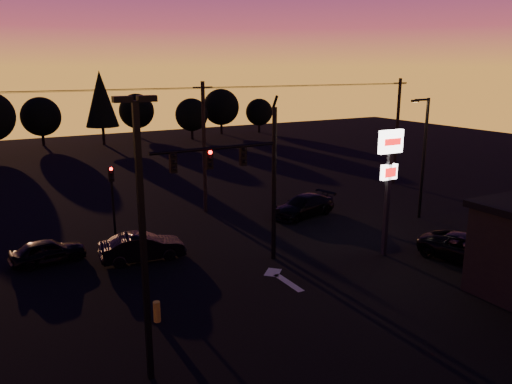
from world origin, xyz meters
TOP-DOWN VIEW (x-y plane):
  - ground at (0.00, 0.00)m, footprint 120.00×120.00m
  - lane_arrow at (0.50, 1.67)m, footprint 1.20×3.10m
  - traffic_signal_mast at (-0.10, 3.99)m, footprint 6.79×0.52m
  - secondary_signal at (-5.00, 11.49)m, footprint 0.30×0.31m
  - parking_lot_light at (-7.50, -3.00)m, footprint 1.25×0.30m
  - pylon_sign at (7.00, 1.50)m, footprint 1.50×0.28m
  - streetlight at (13.91, 5.50)m, footprint 1.55×0.35m
  - utility_pole_1 at (2.00, 14.00)m, footprint 1.40×0.26m
  - utility_pole_2 at (20.00, 14.00)m, footprint 1.40×0.26m
  - power_wires at (2.00, 14.00)m, footprint 36.00×1.22m
  - bollard at (-6.11, 0.49)m, footprint 0.29×0.29m
  - tree_3 at (-4.00, 52.00)m, footprint 4.95×4.95m
  - tree_4 at (3.00, 49.00)m, footprint 4.18×4.18m
  - tree_5 at (9.00, 54.00)m, footprint 4.95×4.95m
  - tree_6 at (15.00, 48.00)m, footprint 4.54×4.54m
  - tree_7 at (21.00, 51.00)m, footprint 5.36×5.36m
  - tree_8 at (27.00, 50.00)m, footprint 4.12×4.12m
  - car_left at (-9.02, 9.25)m, footprint 3.87×1.82m
  - car_mid at (-4.62, 7.22)m, footprint 4.52×1.99m
  - car_right at (7.37, 9.67)m, footprint 5.22×2.97m
  - suv_parked at (10.13, -1.47)m, footprint 3.48×5.52m

SIDE VIEW (x-z plane):
  - ground at x=0.00m, z-range 0.00..0.00m
  - lane_arrow at x=0.50m, z-range 0.00..0.01m
  - bollard at x=-6.11m, z-range 0.00..0.86m
  - car_left at x=-9.02m, z-range 0.00..1.28m
  - suv_parked at x=10.13m, z-range 0.00..1.42m
  - car_right at x=7.37m, z-range 0.00..1.43m
  - car_mid at x=-4.62m, z-range 0.00..1.44m
  - secondary_signal at x=-5.00m, z-range 0.69..5.04m
  - tree_8 at x=27.00m, z-range 0.53..5.71m
  - tree_6 at x=15.00m, z-range 0.58..6.29m
  - tree_3 at x=-4.00m, z-range 0.63..6.86m
  - tree_5 at x=9.00m, z-range 0.63..6.86m
  - tree_7 at x=21.00m, z-range 0.69..7.43m
  - streetlight at x=13.91m, z-range 0.42..8.42m
  - utility_pole_1 at x=2.00m, z-range 0.09..9.09m
  - utility_pole_2 at x=20.00m, z-range 0.09..9.09m
  - pylon_sign at x=7.00m, z-range 1.51..8.31m
  - traffic_signal_mast at x=-0.10m, z-range 0.65..9.23m
  - parking_lot_light at x=-7.50m, z-range 0.70..9.84m
  - tree_4 at x=3.00m, z-range 1.18..10.68m
  - power_wires at x=2.00m, z-range 8.53..8.60m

